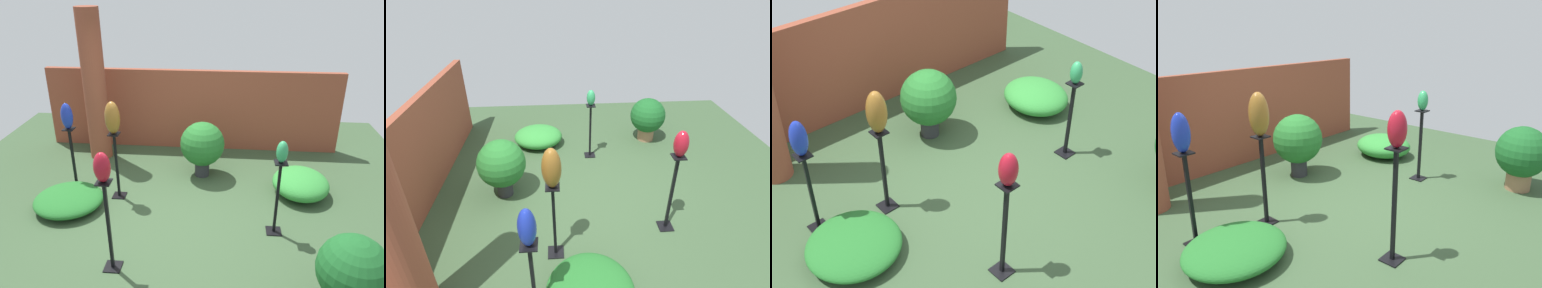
# 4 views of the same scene
# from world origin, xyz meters

# --- Properties ---
(ground_plane) EXTENTS (8.00, 8.00, 0.00)m
(ground_plane) POSITION_xyz_m (0.00, 0.00, 0.00)
(ground_plane) COLOR #385133
(brick_wall_back) EXTENTS (5.60, 0.12, 1.55)m
(brick_wall_back) POSITION_xyz_m (0.00, 2.36, 0.77)
(brick_wall_back) COLOR brown
(brick_wall_back) RESTS_ON ground
(pedestal_cobalt) EXTENTS (0.20, 0.20, 1.03)m
(pedestal_cobalt) POSITION_xyz_m (-1.72, 0.62, 0.47)
(pedestal_cobalt) COLOR black
(pedestal_cobalt) RESTS_ON ground
(pedestal_bronze) EXTENTS (0.20, 0.20, 1.06)m
(pedestal_bronze) POSITION_xyz_m (-0.96, 0.41, 0.48)
(pedestal_bronze) COLOR black
(pedestal_bronze) RESTS_ON ground
(pedestal_jade) EXTENTS (0.20, 0.20, 1.05)m
(pedestal_jade) POSITION_xyz_m (1.35, -0.27, 0.48)
(pedestal_jade) COLOR black
(pedestal_jade) RESTS_ON ground
(pedestal_ruby) EXTENTS (0.20, 0.20, 1.17)m
(pedestal_ruby) POSITION_xyz_m (-0.62, -1.13, 0.54)
(pedestal_ruby) COLOR black
(pedestal_ruby) RESTS_ON ground
(art_vase_cobalt) EXTENTS (0.18, 0.16, 0.40)m
(art_vase_cobalt) POSITION_xyz_m (-1.72, 0.62, 1.23)
(art_vase_cobalt) COLOR #192D9E
(art_vase_cobalt) RESTS_ON pedestal_cobalt
(art_vase_bronze) EXTENTS (0.22, 0.22, 0.49)m
(art_vase_bronze) POSITION_xyz_m (-0.96, 0.41, 1.30)
(art_vase_bronze) COLOR brown
(art_vase_bronze) RESTS_ON pedestal_bronze
(art_vase_jade) EXTENTS (0.14, 0.15, 0.28)m
(art_vase_jade) POSITION_xyz_m (1.35, -0.27, 1.20)
(art_vase_jade) COLOR #2D9356
(art_vase_jade) RESTS_ON pedestal_jade
(art_vase_ruby) EXTENTS (0.18, 0.18, 0.34)m
(art_vase_ruby) POSITION_xyz_m (-0.62, -1.13, 1.34)
(art_vase_ruby) COLOR maroon
(art_vase_ruby) RESTS_ON pedestal_ruby
(potted_plant_mid_right) EXTENTS (0.74, 0.74, 0.96)m
(potted_plant_mid_right) POSITION_xyz_m (0.28, 1.21, 0.57)
(potted_plant_mid_right) COLOR #2D2D33
(potted_plant_mid_right) RESTS_ON ground
(foliage_bed_east) EXTENTS (0.86, 0.96, 0.37)m
(foliage_bed_east) POSITION_xyz_m (1.85, 0.73, 0.19)
(foliage_bed_east) COLOR #338C38
(foliage_bed_east) RESTS_ON ground
(foliage_bed_west) EXTENTS (1.01, 0.97, 0.26)m
(foliage_bed_west) POSITION_xyz_m (-1.62, 0.04, 0.13)
(foliage_bed_west) COLOR #236B28
(foliage_bed_west) RESTS_ON ground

